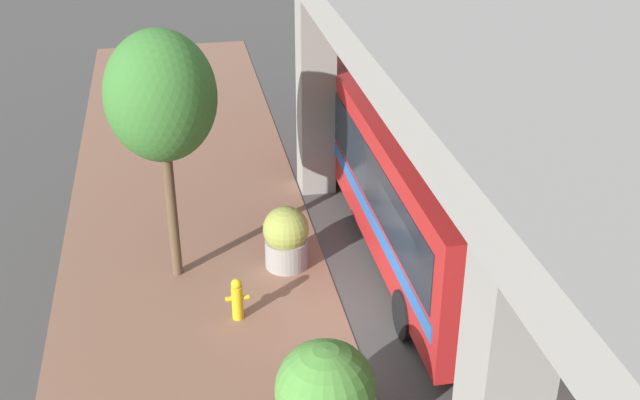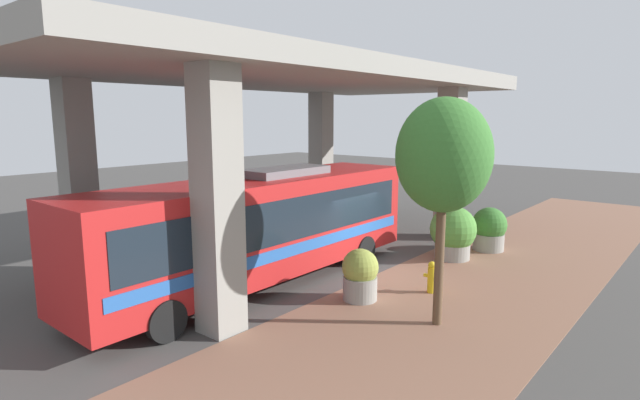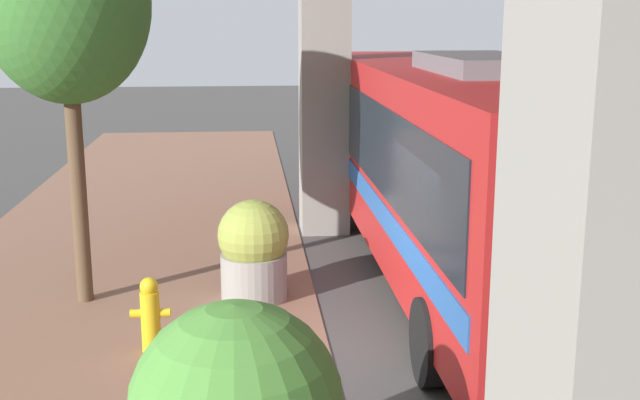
% 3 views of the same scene
% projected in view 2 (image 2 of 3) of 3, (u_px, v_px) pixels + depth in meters
% --- Properties ---
extents(ground_plane, '(80.00, 80.00, 0.00)m').
position_uv_depth(ground_plane, '(378.00, 274.00, 16.41)').
color(ground_plane, '#474442').
rests_on(ground_plane, ground).
extents(sidewalk_strip, '(6.00, 40.00, 0.02)m').
position_uv_depth(sidewalk_strip, '(464.00, 294.00, 14.52)').
color(sidewalk_strip, '#845B47').
rests_on(sidewalk_strip, ground).
extents(overpass, '(9.40, 20.22, 6.90)m').
position_uv_depth(overpass, '(288.00, 90.00, 17.92)').
color(overpass, gray).
rests_on(overpass, ground).
extents(bus, '(2.76, 11.80, 3.53)m').
position_uv_depth(bus, '(259.00, 223.00, 15.12)').
color(bus, '#B21E1E').
rests_on(bus, ground).
extents(fire_hydrant, '(0.49, 0.23, 0.96)m').
position_uv_depth(fire_hydrant, '(432.00, 277.00, 14.57)').
color(fire_hydrant, gold).
rests_on(fire_hydrant, ground).
extents(planter_front, '(1.31, 1.31, 1.68)m').
position_uv_depth(planter_front, '(489.00, 229.00, 19.17)').
color(planter_front, gray).
rests_on(planter_front, ground).
extents(planter_middle, '(1.03, 1.03, 1.48)m').
position_uv_depth(planter_middle, '(360.00, 275.00, 13.98)').
color(planter_middle, gray).
rests_on(planter_middle, ground).
extents(planter_back, '(1.66, 1.66, 1.94)m').
position_uv_depth(planter_back, '(453.00, 233.00, 17.99)').
color(planter_back, gray).
rests_on(planter_back, ground).
extents(street_tree_near, '(2.27, 2.27, 5.59)m').
position_uv_depth(street_tree_near, '(444.00, 157.00, 11.75)').
color(street_tree_near, brown).
rests_on(street_tree_near, ground).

